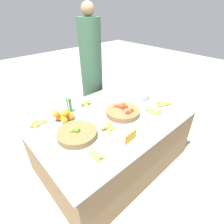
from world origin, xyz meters
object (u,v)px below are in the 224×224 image
at_px(vendor_person, 92,76).
at_px(price_sign, 131,137).
at_px(lime_bowl, 77,134).
at_px(tomato_basket, 123,112).
at_px(metal_bowl, 137,95).

bearing_deg(vendor_person, price_sign, -112.74).
relative_size(lime_bowl, vendor_person, 0.21).
bearing_deg(tomato_basket, vendor_person, 74.00).
distance_m(lime_bowl, vendor_person, 1.20).
relative_size(metal_bowl, vendor_person, 0.18).
distance_m(tomato_basket, price_sign, 0.44).
bearing_deg(tomato_basket, price_sign, -126.77).
relative_size(lime_bowl, tomato_basket, 0.99).
distance_m(lime_bowl, metal_bowl, 0.99).
bearing_deg(metal_bowl, tomato_basket, -160.11).
height_order(metal_bowl, price_sign, price_sign).
bearing_deg(price_sign, lime_bowl, 124.47).
distance_m(metal_bowl, price_sign, 0.84).
bearing_deg(metal_bowl, price_sign, -143.29).
bearing_deg(vendor_person, lime_bowl, -134.02).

